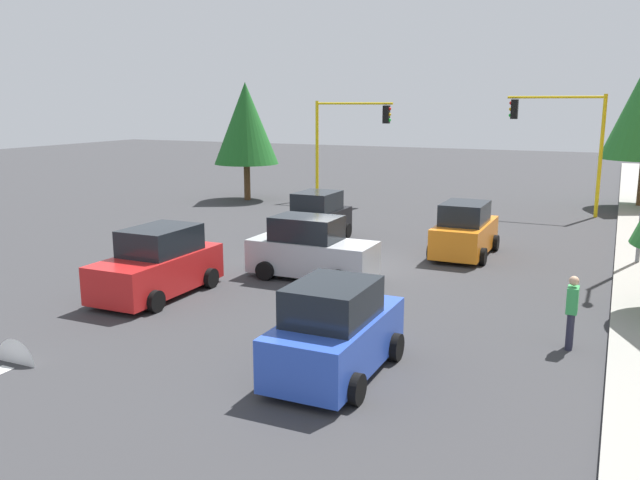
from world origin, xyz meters
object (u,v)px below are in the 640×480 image
at_px(traffic_signal_far_right, 347,131).
at_px(car_red, 158,265).
at_px(tree_opposite_side, 246,124).
at_px(car_black, 316,219).
at_px(car_orange, 465,231).
at_px(car_blue, 335,332).
at_px(pedestrian_crossing, 572,310).
at_px(car_silver, 311,250).
at_px(traffic_signal_far_left, 563,130).

relative_size(traffic_signal_far_right, car_red, 1.33).
height_order(tree_opposite_side, car_black, tree_opposite_side).
relative_size(tree_opposite_side, car_orange, 1.68).
bearing_deg(traffic_signal_far_right, car_red, 6.43).
relative_size(tree_opposite_side, car_blue, 1.76).
relative_size(car_orange, car_blue, 1.05).
bearing_deg(car_orange, pedestrian_crossing, 27.06).
xyz_separation_m(car_black, car_blue, (11.86, 5.97, 0.00)).
xyz_separation_m(car_silver, pedestrian_crossing, (3.11, 7.97, 0.01)).
bearing_deg(car_black, car_orange, 89.27).
xyz_separation_m(traffic_signal_far_left, car_red, (19.55, -9.21, -3.26)).
height_order(car_silver, pedestrian_crossing, car_silver).
bearing_deg(car_blue, tree_opposite_side, -145.06).
xyz_separation_m(car_silver, car_black, (-5.23, -2.28, -0.00)).
bearing_deg(car_silver, traffic_signal_far_right, -161.35).
relative_size(traffic_signal_far_right, car_orange, 1.42).
relative_size(tree_opposite_side, car_red, 1.58).
relative_size(tree_opposite_side, car_black, 1.79).
bearing_deg(pedestrian_crossing, traffic_signal_far_right, -145.03).
distance_m(car_silver, pedestrian_crossing, 8.55).
height_order(traffic_signal_far_right, car_orange, traffic_signal_far_right).
bearing_deg(car_blue, traffic_signal_far_right, -158.10).
xyz_separation_m(tree_opposite_side, car_orange, (8.85, 14.46, -3.43)).
bearing_deg(traffic_signal_far_right, car_orange, 40.14).
xyz_separation_m(car_silver, car_blue, (6.63, 3.69, -0.00)).
bearing_deg(car_red, car_orange, 141.43).
xyz_separation_m(car_blue, car_red, (-3.08, -6.89, 0.00)).
distance_m(tree_opposite_side, car_silver, 17.96).
bearing_deg(tree_opposite_side, traffic_signal_far_left, 96.82).
relative_size(car_blue, pedestrian_crossing, 2.21).
xyz_separation_m(traffic_signal_far_left, car_silver, (16.00, -6.01, -3.26)).
height_order(tree_opposite_side, car_silver, tree_opposite_side).
bearing_deg(car_orange, car_blue, -0.25).
xyz_separation_m(car_orange, pedestrian_crossing, (8.27, 4.22, 0.01)).
distance_m(traffic_signal_far_right, car_black, 11.63).
bearing_deg(car_silver, pedestrian_crossing, 68.66).
xyz_separation_m(car_orange, car_red, (8.71, -6.94, 0.00)).
distance_m(traffic_signal_far_left, tree_opposite_side, 16.85).
relative_size(car_silver, pedestrian_crossing, 2.36).
bearing_deg(tree_opposite_side, car_blue, 34.94).
distance_m(traffic_signal_far_left, car_blue, 22.98).
xyz_separation_m(tree_opposite_side, car_black, (8.77, 8.44, -3.44)).
bearing_deg(tree_opposite_side, traffic_signal_far_right, 110.62).
bearing_deg(car_blue, traffic_signal_far_left, 174.15).
bearing_deg(tree_opposite_side, car_silver, 37.43).
relative_size(traffic_signal_far_left, pedestrian_crossing, 3.47).
height_order(traffic_signal_far_left, car_silver, traffic_signal_far_left).
xyz_separation_m(traffic_signal_far_left, pedestrian_crossing, (19.11, 1.95, -3.25)).
bearing_deg(traffic_signal_far_left, car_silver, -20.60).
xyz_separation_m(tree_opposite_side, car_silver, (14.00, 10.72, -3.43)).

